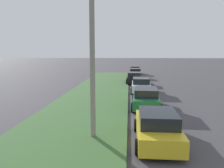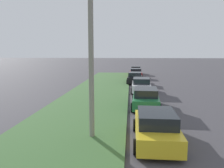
{
  "view_description": "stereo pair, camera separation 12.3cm",
  "coord_description": "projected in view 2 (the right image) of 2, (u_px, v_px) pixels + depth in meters",
  "views": [
    {
      "loc": [
        -3.09,
        5.08,
        4.06
      ],
      "look_at": [
        15.33,
        6.48,
        1.42
      ],
      "focal_mm": 36.14,
      "sensor_mm": 36.0,
      "label": 1
    },
    {
      "loc": [
        -3.08,
        4.96,
        4.06
      ],
      "look_at": [
        15.33,
        6.48,
        1.42
      ],
      "focal_mm": 36.14,
      "sensor_mm": 36.0,
      "label": 2
    }
  ],
  "objects": [
    {
      "name": "parked_car_black",
      "position": [
        135.0,
        78.0,
        29.19
      ],
      "size": [
        4.39,
        2.2,
        1.47
      ],
      "rotation": [
        0.0,
        0.0,
        -0.06
      ],
      "color": "black",
      "rests_on": "ground"
    },
    {
      "name": "grass_median",
      "position": [
        78.0,
        118.0,
        13.73
      ],
      "size": [
        60.0,
        6.0,
        0.12
      ],
      "primitive_type": "cube",
      "color": "#3D6633",
      "rests_on": "ground"
    },
    {
      "name": "parked_car_yellow",
      "position": [
        156.0,
        127.0,
        10.09
      ],
      "size": [
        4.32,
        2.05,
        1.47
      ],
      "rotation": [
        0.0,
        0.0,
        -0.01
      ],
      "color": "gold",
      "rests_on": "ground"
    },
    {
      "name": "parked_car_orange",
      "position": [
        136.0,
        70.0,
        41.38
      ],
      "size": [
        4.36,
        2.14,
        1.47
      ],
      "rotation": [
        0.0,
        0.0,
        -0.04
      ],
      "color": "orange",
      "rests_on": "ground"
    },
    {
      "name": "parked_car_white",
      "position": [
        141.0,
        85.0,
        22.83
      ],
      "size": [
        4.35,
        2.12,
        1.47
      ],
      "rotation": [
        0.0,
        0.0,
        -0.03
      ],
      "color": "silver",
      "rests_on": "ground"
    },
    {
      "name": "parked_car_red",
      "position": [
        136.0,
        73.0,
        35.82
      ],
      "size": [
        4.35,
        2.12,
        1.47
      ],
      "rotation": [
        0.0,
        0.0,
        0.03
      ],
      "color": "red",
      "rests_on": "ground"
    },
    {
      "name": "parked_car_green",
      "position": [
        146.0,
        98.0,
        16.39
      ],
      "size": [
        4.38,
        2.17,
        1.47
      ],
      "rotation": [
        0.0,
        0.0,
        -0.05
      ],
      "color": "#1E6B38",
      "rests_on": "ground"
    },
    {
      "name": "streetlight",
      "position": [
        99.0,
        44.0,
        10.12
      ],
      "size": [
        0.89,
        2.84,
        7.5
      ],
      "color": "gray",
      "rests_on": "ground"
    }
  ]
}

